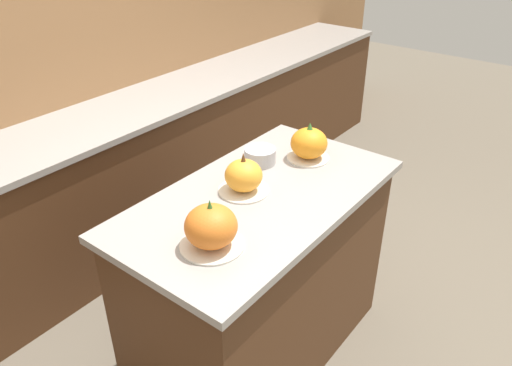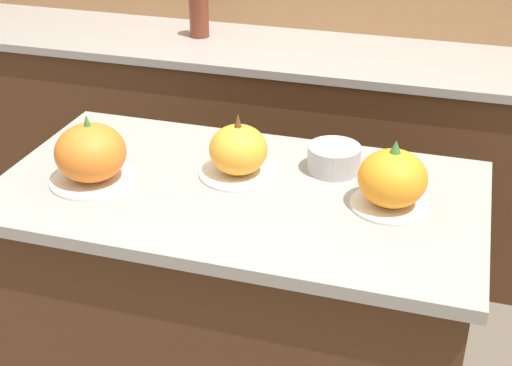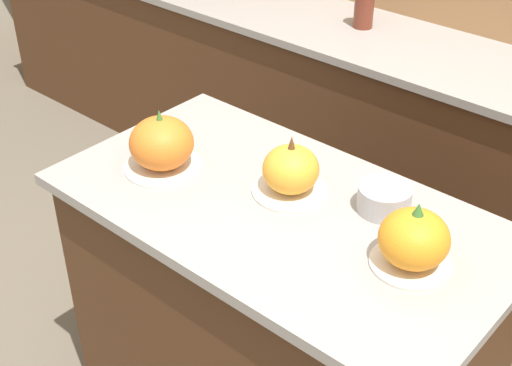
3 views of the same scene
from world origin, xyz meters
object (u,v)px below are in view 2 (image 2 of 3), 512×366
at_px(pumpkin_cake_right, 392,180).
at_px(bottle_tall, 199,7).
at_px(pumpkin_cake_center, 238,152).
at_px(mixing_bowl, 334,158).
at_px(pumpkin_cake_left, 91,154).

xyz_separation_m(pumpkin_cake_right, bottle_tall, (-1.02, 1.30, 0.04)).
distance_m(pumpkin_cake_center, mixing_bowl, 0.27).
bearing_deg(mixing_bowl, pumpkin_cake_right, -40.94).
xyz_separation_m(pumpkin_cake_left, bottle_tall, (-0.22, 1.40, 0.04)).
xyz_separation_m(pumpkin_cake_center, mixing_bowl, (0.25, 0.10, -0.03)).
height_order(pumpkin_cake_center, pumpkin_cake_right, pumpkin_cake_right).
relative_size(pumpkin_cake_left, mixing_bowl, 1.60).
bearing_deg(pumpkin_cake_right, mixing_bowl, 139.06).
xyz_separation_m(pumpkin_cake_left, mixing_bowl, (0.62, 0.25, -0.04)).
bearing_deg(bottle_tall, mixing_bowl, -53.69).
height_order(pumpkin_cake_right, bottle_tall, bottle_tall).
bearing_deg(mixing_bowl, pumpkin_cake_center, -157.61).
height_order(pumpkin_cake_right, mixing_bowl, pumpkin_cake_right).
distance_m(pumpkin_cake_center, pumpkin_cake_right, 0.43).
relative_size(pumpkin_cake_left, pumpkin_cake_center, 1.08).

